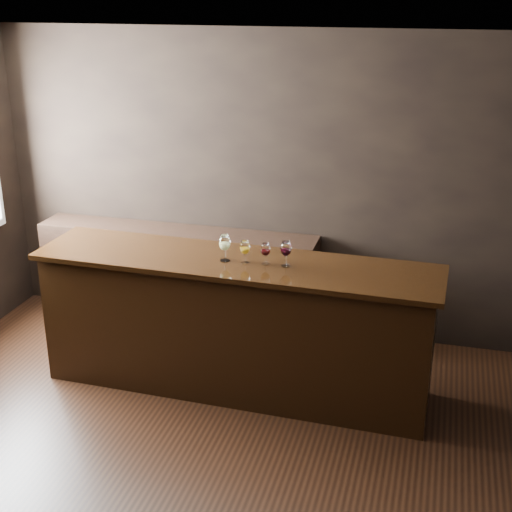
% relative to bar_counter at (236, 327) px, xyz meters
% --- Properties ---
extents(ground, '(5.00, 5.00, 0.00)m').
position_rel_bar_counter_xyz_m(ground, '(-0.14, -1.04, -0.54)').
color(ground, black).
rests_on(ground, ground).
extents(room_shell, '(5.02, 4.52, 2.81)m').
position_rel_bar_counter_xyz_m(room_shell, '(-0.37, -0.93, 1.27)').
color(room_shell, black).
rests_on(room_shell, ground).
extents(bar_counter, '(3.13, 0.76, 1.09)m').
position_rel_bar_counter_xyz_m(bar_counter, '(0.00, 0.00, 0.00)').
color(bar_counter, black).
rests_on(bar_counter, ground).
extents(bar_top, '(3.23, 0.84, 0.04)m').
position_rel_bar_counter_xyz_m(bar_top, '(0.00, 0.00, 0.56)').
color(bar_top, black).
rests_on(bar_top, bar_counter).
extents(back_bar_shelf, '(2.70, 0.40, 0.97)m').
position_rel_bar_counter_xyz_m(back_bar_shelf, '(-0.88, 0.99, -0.06)').
color(back_bar_shelf, black).
rests_on(back_bar_shelf, ground).
extents(glass_white, '(0.09, 0.09, 0.21)m').
position_rel_bar_counter_xyz_m(glass_white, '(-0.07, -0.03, 0.73)').
color(glass_white, white).
rests_on(glass_white, bar_top).
extents(glass_amber, '(0.08, 0.08, 0.18)m').
position_rel_bar_counter_xyz_m(glass_amber, '(0.09, -0.04, 0.71)').
color(glass_amber, white).
rests_on(glass_amber, bar_top).
extents(glass_red_a, '(0.07, 0.07, 0.17)m').
position_rel_bar_counter_xyz_m(glass_red_a, '(0.25, -0.03, 0.70)').
color(glass_red_a, white).
rests_on(glass_red_a, bar_top).
extents(glass_red_b, '(0.08, 0.08, 0.20)m').
position_rel_bar_counter_xyz_m(glass_red_b, '(0.41, -0.02, 0.72)').
color(glass_red_b, white).
rests_on(glass_red_b, bar_top).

